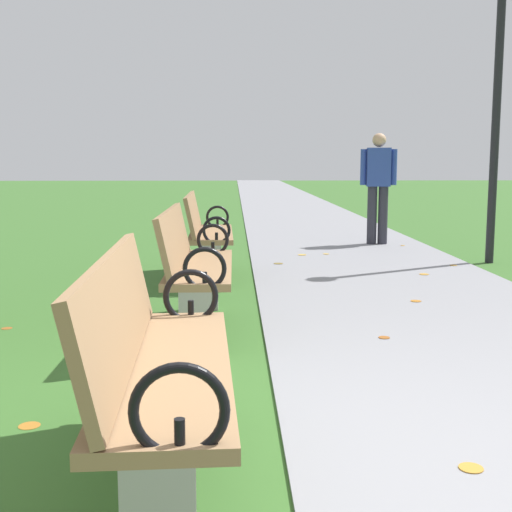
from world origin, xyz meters
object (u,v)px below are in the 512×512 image
(park_bench_1, at_px, (157,365))
(park_bench_2, at_px, (194,266))
(park_bench_3, at_px, (206,233))
(pedestrian_walking, at_px, (378,182))
(lamp_post, at_px, (498,70))

(park_bench_1, bearing_deg, park_bench_2, 90.00)
(park_bench_3, height_order, pedestrian_walking, pedestrian_walking)
(park_bench_1, distance_m, pedestrian_walking, 7.80)
(lamp_post, bearing_deg, park_bench_1, -121.36)
(pedestrian_walking, bearing_deg, park_bench_3, -131.18)
(park_bench_2, xyz_separation_m, pedestrian_walking, (2.41, 5.03, 0.44))
(park_bench_3, bearing_deg, park_bench_2, -90.00)
(park_bench_3, bearing_deg, lamp_post, 15.92)
(park_bench_2, distance_m, lamp_post, 5.06)
(park_bench_1, bearing_deg, lamp_post, 58.64)
(park_bench_2, height_order, park_bench_3, same)
(park_bench_3, xyz_separation_m, lamp_post, (3.43, 0.98, 1.82))
(park_bench_1, xyz_separation_m, pedestrian_walking, (2.41, 7.40, 0.44))
(park_bench_1, relative_size, park_bench_2, 1.01)
(park_bench_2, distance_m, pedestrian_walking, 5.60)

